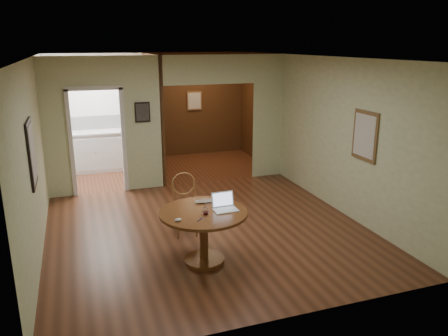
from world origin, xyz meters
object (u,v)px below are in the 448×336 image
object	(u,v)px
chair	(185,200)
closed_laptop	(208,202)
dining_table	(204,225)
open_laptop	(224,205)

from	to	relation	value
chair	closed_laptop	world-z (taller)	chair
dining_table	closed_laptop	distance (m)	0.38
open_laptop	closed_laptop	world-z (taller)	open_laptop
open_laptop	closed_laptop	size ratio (longest dim) A/B	0.94
open_laptop	dining_table	bearing A→B (deg)	177.21
chair	open_laptop	world-z (taller)	chair
dining_table	open_laptop	bearing A→B (deg)	-1.32
dining_table	chair	size ratio (longest dim) A/B	1.23
dining_table	closed_laptop	size ratio (longest dim) A/B	3.48
dining_table	closed_laptop	bearing A→B (deg)	62.37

